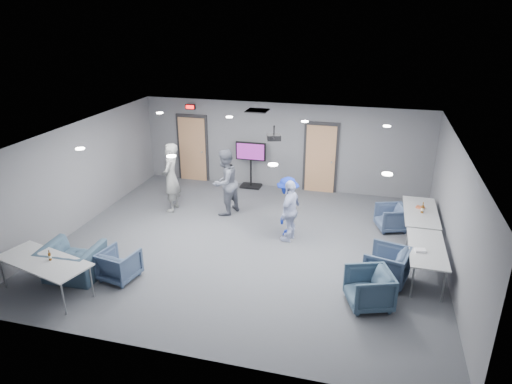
% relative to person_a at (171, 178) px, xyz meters
% --- Properties ---
extents(floor, '(9.00, 9.00, 0.00)m').
position_rel_person_a_xyz_m(floor, '(2.62, -1.43, -0.97)').
color(floor, '#3D4045').
rests_on(floor, ground).
extents(ceiling, '(9.00, 9.00, 0.00)m').
position_rel_person_a_xyz_m(ceiling, '(2.62, -1.43, 1.73)').
color(ceiling, silver).
rests_on(ceiling, wall_back).
extents(wall_back, '(9.00, 0.02, 2.70)m').
position_rel_person_a_xyz_m(wall_back, '(2.62, 2.57, 0.38)').
color(wall_back, slate).
rests_on(wall_back, floor).
extents(wall_front, '(9.00, 0.02, 2.70)m').
position_rel_person_a_xyz_m(wall_front, '(2.62, -5.43, 0.38)').
color(wall_front, slate).
rests_on(wall_front, floor).
extents(wall_left, '(0.02, 8.00, 2.70)m').
position_rel_person_a_xyz_m(wall_left, '(-1.88, -1.43, 0.38)').
color(wall_left, slate).
rests_on(wall_left, floor).
extents(wall_right, '(0.02, 8.00, 2.70)m').
position_rel_person_a_xyz_m(wall_right, '(7.12, -1.43, 0.38)').
color(wall_right, slate).
rests_on(wall_right, floor).
extents(door_left, '(1.06, 0.17, 2.24)m').
position_rel_person_a_xyz_m(door_left, '(-0.38, 2.53, 0.09)').
color(door_left, black).
rests_on(door_left, wall_back).
extents(door_right, '(1.06, 0.17, 2.24)m').
position_rel_person_a_xyz_m(door_right, '(3.82, 2.53, 0.09)').
color(door_right, black).
rests_on(door_right, wall_back).
extents(exit_sign, '(0.32, 0.08, 0.16)m').
position_rel_person_a_xyz_m(exit_sign, '(-0.38, 2.51, 1.48)').
color(exit_sign, black).
rests_on(exit_sign, wall_back).
extents(hvac_diffuser, '(0.60, 0.60, 0.03)m').
position_rel_person_a_xyz_m(hvac_diffuser, '(2.12, 1.37, 1.71)').
color(hvac_diffuser, black).
rests_on(hvac_diffuser, ceiling).
extents(downlights, '(6.18, 3.78, 0.02)m').
position_rel_person_a_xyz_m(downlights, '(2.62, -1.43, 1.71)').
color(downlights, white).
rests_on(downlights, ceiling).
extents(person_a, '(0.54, 0.75, 1.95)m').
position_rel_person_a_xyz_m(person_a, '(0.00, 0.00, 0.00)').
color(person_a, gray).
rests_on(person_a, floor).
extents(person_b, '(0.97, 1.09, 1.84)m').
position_rel_person_a_xyz_m(person_b, '(1.52, 0.16, -0.05)').
color(person_b, slate).
rests_on(person_b, floor).
extents(person_c, '(0.58, 0.98, 1.56)m').
position_rel_person_a_xyz_m(person_c, '(3.55, -0.94, -0.19)').
color(person_c, '#B1BCE3').
rests_on(person_c, floor).
extents(person_d, '(0.57, 0.98, 1.51)m').
position_rel_person_a_xyz_m(person_d, '(3.42, -0.64, -0.22)').
color(person_d, navy).
rests_on(person_d, floor).
extents(chair_right_a, '(0.91, 0.90, 0.66)m').
position_rel_person_a_xyz_m(chair_right_a, '(5.97, 0.28, -0.64)').
color(chair_right_a, '#3D4C69').
rests_on(chair_right_a, floor).
extents(chair_right_b, '(1.01, 0.99, 0.76)m').
position_rel_person_a_xyz_m(chair_right_b, '(5.84, -2.28, -0.59)').
color(chair_right_b, '#394964').
rests_on(chair_right_b, floor).
extents(chair_right_c, '(1.04, 1.02, 0.74)m').
position_rel_person_a_xyz_m(chair_right_c, '(5.52, -3.23, -0.60)').
color(chair_right_c, '#374C60').
rests_on(chair_right_c, floor).
extents(chair_front_a, '(0.82, 0.84, 0.66)m').
position_rel_person_a_xyz_m(chair_front_a, '(0.44, -3.60, -0.64)').
color(chair_front_a, '#3C4C68').
rests_on(chair_front_a, floor).
extents(chair_front_b, '(1.19, 1.05, 0.74)m').
position_rel_person_a_xyz_m(chair_front_b, '(-0.53, -3.83, -0.60)').
color(chair_front_b, '#354A5C').
rests_on(chair_front_b, floor).
extents(table_right_a, '(0.79, 1.90, 0.73)m').
position_rel_person_a_xyz_m(table_right_a, '(6.62, -0.05, -0.29)').
color(table_right_a, '#AEB0B3').
rests_on(table_right_a, floor).
extents(table_right_b, '(0.74, 1.77, 0.73)m').
position_rel_person_a_xyz_m(table_right_b, '(6.62, -1.95, -0.29)').
color(table_right_b, '#AEB0B3').
rests_on(table_right_b, floor).
extents(table_front_left, '(2.11, 1.29, 0.73)m').
position_rel_person_a_xyz_m(table_front_left, '(-0.70, -4.43, -0.28)').
color(table_front_left, '#AEB0B3').
rests_on(table_front_left, floor).
extents(bottle_front, '(0.06, 0.06, 0.22)m').
position_rel_person_a_xyz_m(bottle_front, '(-0.56, -4.39, -0.16)').
color(bottle_front, '#613810').
rests_on(bottle_front, table_front_left).
extents(bottle_right, '(0.07, 0.07, 0.28)m').
position_rel_person_a_xyz_m(bottle_right, '(6.64, -0.14, -0.14)').
color(bottle_right, '#613810').
rests_on(bottle_right, table_right_a).
extents(snack_box, '(0.23, 0.19, 0.04)m').
position_rel_person_a_xyz_m(snack_box, '(6.62, 0.14, -0.22)').
color(snack_box, '#B7512D').
rests_on(snack_box, table_right_a).
extents(wrapper, '(0.23, 0.18, 0.05)m').
position_rel_person_a_xyz_m(wrapper, '(6.47, -2.16, -0.22)').
color(wrapper, white).
rests_on(wrapper, table_right_b).
extents(tv_stand, '(0.97, 0.46, 1.48)m').
position_rel_person_a_xyz_m(tv_stand, '(1.66, 2.32, -0.14)').
color(tv_stand, black).
rests_on(tv_stand, floor).
extents(projector, '(0.40, 0.37, 0.36)m').
position_rel_person_a_xyz_m(projector, '(2.98, -0.30, 1.43)').
color(projector, black).
rests_on(projector, ceiling).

